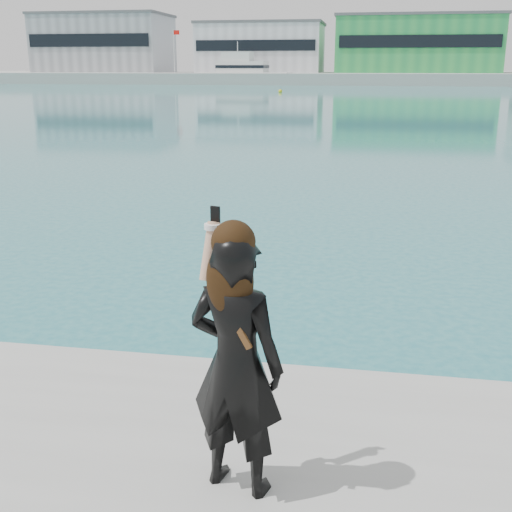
# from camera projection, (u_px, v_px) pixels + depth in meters

# --- Properties ---
(far_quay) EXTENTS (320.00, 40.00, 2.00)m
(far_quay) POSITION_uv_depth(u_px,v_px,m) (372.00, 78.00, 127.42)
(far_quay) COLOR #9E9E99
(far_quay) RESTS_ON ground
(warehouse_grey_left) EXTENTS (26.52, 16.36, 11.50)m
(warehouse_grey_left) POSITION_uv_depth(u_px,v_px,m) (105.00, 43.00, 132.74)
(warehouse_grey_left) COLOR gray
(warehouse_grey_left) RESTS_ON far_quay
(warehouse_white) EXTENTS (24.48, 15.35, 9.50)m
(warehouse_white) POSITION_uv_depth(u_px,v_px,m) (261.00, 47.00, 127.53)
(warehouse_white) COLOR silver
(warehouse_white) RESTS_ON far_quay
(warehouse_green) EXTENTS (30.60, 16.36, 10.50)m
(warehouse_green) POSITION_uv_depth(u_px,v_px,m) (416.00, 44.00, 122.39)
(warehouse_green) COLOR green
(warehouse_green) RESTS_ON far_quay
(flagpole_left) EXTENTS (1.28, 0.16, 8.00)m
(flagpole_left) POSITION_uv_depth(u_px,v_px,m) (174.00, 48.00, 123.66)
(flagpole_left) COLOR silver
(flagpole_left) RESTS_ON far_quay
(flagpole_right) EXTENTS (1.28, 0.16, 8.00)m
(flagpole_right) POSITION_uv_depth(u_px,v_px,m) (500.00, 47.00, 113.66)
(flagpole_right) COLOR silver
(flagpole_right) RESTS_ON far_quay
(motor_yacht) EXTENTS (16.49, 6.30, 7.51)m
(motor_yacht) POSITION_uv_depth(u_px,v_px,m) (245.00, 72.00, 117.02)
(motor_yacht) COLOR silver
(motor_yacht) RESTS_ON ground
(buoy_far) EXTENTS (0.50, 0.50, 0.50)m
(buoy_far) POSITION_uv_depth(u_px,v_px,m) (280.00, 92.00, 82.80)
(buoy_far) COLOR #D7C90B
(buoy_far) RESTS_ON ground
(woman) EXTENTS (0.70, 0.54, 1.78)m
(woman) POSITION_uv_depth(u_px,v_px,m) (236.00, 357.00, 3.89)
(woman) COLOR black
(woman) RESTS_ON near_quay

